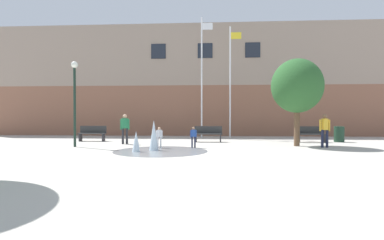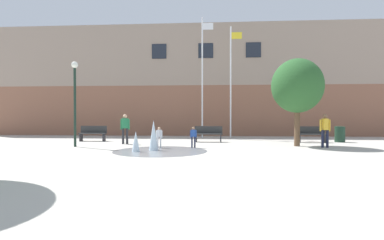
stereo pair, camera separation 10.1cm
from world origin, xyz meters
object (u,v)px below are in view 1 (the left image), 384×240
flagpole_left (202,74)px  trash_can (339,134)px  park_bench_under_right_flagpole (311,134)px  teen_by_trashcan (125,127)px  park_bench_far_left (92,133)px  child_in_fountain (193,135)px  child_running (159,136)px  street_tree_near_building (297,86)px  lamp_post_left_lane (75,92)px  adult_near_bench (325,128)px  park_bench_under_left_flagpole (208,134)px  flagpole_right (231,79)px

flagpole_left → trash_can: bearing=-20.0°
park_bench_under_right_flagpole → trash_can: bearing=10.2°
teen_by_trashcan → park_bench_far_left: bearing=118.8°
child_in_fountain → trash_can: (8.19, 3.57, -0.13)m
park_bench_far_left → park_bench_under_right_flagpole: same height
child_in_fountain → flagpole_left: (0.22, 6.47, 3.80)m
child_running → street_tree_near_building: bearing=-48.8°
child_in_fountain → lamp_post_left_lane: bearing=1.0°
child_in_fountain → adult_near_bench: adult_near_bench is taller
park_bench_under_left_flagpole → street_tree_near_building: 5.50m
park_bench_under_left_flagpole → street_tree_near_building: (4.44, -2.06, 2.51)m
child_running → adult_near_bench: bearing=-54.9°
park_bench_under_left_flagpole → teen_by_trashcan: teen_by_trashcan is taller
park_bench_under_right_flagpole → lamp_post_left_lane: lamp_post_left_lane is taller
park_bench_under_left_flagpole → adult_near_bench: 6.19m
street_tree_near_building → trash_can: bearing=38.7°
flagpole_right → teen_by_trashcan: bearing=-140.2°
trash_can → street_tree_near_building: street_tree_near_building is taller
teen_by_trashcan → lamp_post_left_lane: lamp_post_left_lane is taller
child_running → trash_can: (9.79, 3.80, -0.13)m
teen_by_trashcan → adult_near_bench: same height
park_bench_far_left → street_tree_near_building: bearing=-10.6°
child_in_fountain → adult_near_bench: bearing=-174.6°
teen_by_trashcan → street_tree_near_building: 9.11m
child_in_fountain → lamp_post_left_lane: 6.15m
park_bench_under_right_flagpole → adult_near_bench: size_ratio=1.01×
child_in_fountain → child_running: bearing=9.4°
trash_can → park_bench_far_left: bearing=-178.6°
park_bench_under_left_flagpole → flagpole_left: size_ratio=0.19×
child_running → flagpole_left: size_ratio=0.12×
park_bench_under_left_flagpole → teen_by_trashcan: 4.74m
adult_near_bench → child_running: bearing=-84.5°
adult_near_bench → street_tree_near_building: bearing=-118.5°
flagpole_right → lamp_post_left_lane: size_ratio=1.83×
flagpole_right → lamp_post_left_lane: 10.33m
lamp_post_left_lane → flagpole_left: bearing=47.1°
park_bench_under_left_flagpole → trash_can: 7.53m
adult_near_bench → trash_can: size_ratio=1.77×
adult_near_bench → flagpole_left: flagpole_left is taller
adult_near_bench → lamp_post_left_lane: 12.15m
park_bench_under_right_flagpole → trash_can: size_ratio=1.78×
teen_by_trashcan → child_running: (2.16, -1.78, -0.35)m
lamp_post_left_lane → trash_can: size_ratio=4.61×
park_bench_under_left_flagpole → child_running: bearing=-123.8°
teen_by_trashcan → adult_near_bench: bearing=-33.0°
park_bench_far_left → flagpole_right: bearing=21.2°
trash_can → child_in_fountain: bearing=-156.5°
park_bench_far_left → park_bench_under_left_flagpole: size_ratio=1.00×
street_tree_near_building → teen_by_trashcan: bearing=177.1°
park_bench_far_left → teen_by_trashcan: 3.00m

